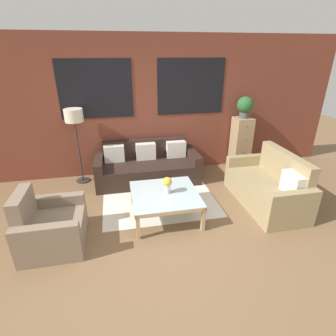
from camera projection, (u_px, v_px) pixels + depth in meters
name	position (u px, v px, depth m)	size (l,w,h in m)	color
ground_plane	(170.00, 238.00, 3.79)	(16.00, 16.00, 0.00)	brown
wall_back_brick	(145.00, 107.00, 5.39)	(8.40, 0.09, 2.80)	brown
rug	(159.00, 197.00, 4.85)	(2.00, 1.72, 0.00)	silver
couch_dark	(147.00, 167.00, 5.41)	(2.07, 0.88, 0.78)	black
settee_vintage	(268.00, 187.00, 4.54)	(0.80, 1.61, 0.92)	#99845B
armchair_corner	(51.00, 227.00, 3.56)	(0.80, 0.88, 0.84)	#84705B
coffee_table	(165.00, 196.00, 4.14)	(1.04, 1.04, 0.43)	silver
floor_lamp	(74.00, 120.00, 4.93)	(0.34, 0.34, 1.49)	#2D2D2D
drawer_cabinet	(241.00, 143.00, 5.87)	(0.38, 0.40, 1.15)	tan
potted_plant	(245.00, 106.00, 5.53)	(0.35, 0.35, 0.45)	#47474C
flower_vase	(167.00, 184.00, 4.07)	(0.15, 0.15, 0.27)	silver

